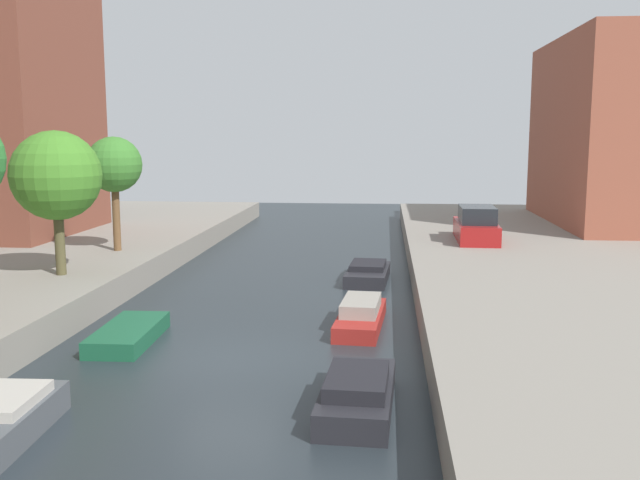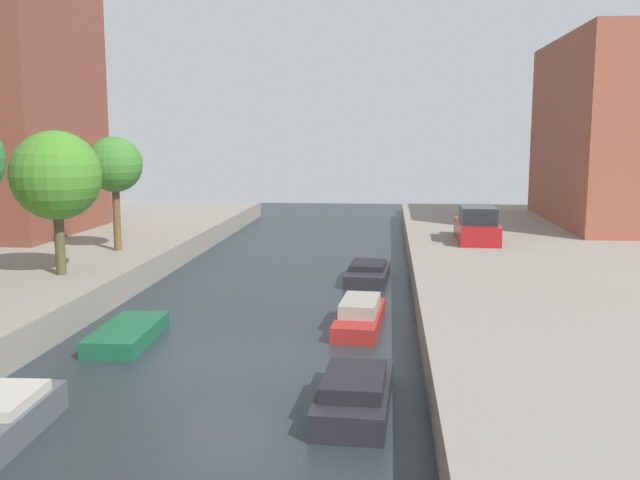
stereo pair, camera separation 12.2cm
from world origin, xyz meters
TOP-DOWN VIEW (x-y plane):
  - ground_plane at (0.00, 0.00)m, footprint 84.00×84.00m
  - street_tree_4 at (-7.10, 5.52)m, footprint 3.02×3.02m
  - street_tree_5 at (-7.10, 10.65)m, footprint 2.27×2.27m
  - parked_car at (8.06, 14.77)m, footprint 1.81×4.41m
  - moored_boat_left_3 at (-3.16, 1.23)m, footprint 1.55×3.48m
  - moored_boat_right_2 at (3.43, -3.11)m, footprint 1.62×3.69m
  - moored_boat_right_3 at (3.27, 3.45)m, footprint 1.53×4.01m
  - moored_boat_right_4 at (3.30, 10.24)m, footprint 1.80×3.70m

SIDE VIEW (x-z plane):
  - ground_plane at x=0.00m, z-range 0.00..0.00m
  - moored_boat_left_3 at x=-3.16m, z-range 0.00..0.46m
  - moored_boat_right_4 at x=3.30m, z-range -0.05..0.68m
  - moored_boat_right_3 at x=3.27m, z-range -0.07..0.78m
  - moored_boat_right_2 at x=3.43m, z-range -0.07..0.81m
  - parked_car at x=8.06m, z-range 0.87..2.46m
  - street_tree_4 at x=-7.10m, z-range 1.92..6.84m
  - street_tree_5 at x=-7.10m, z-range 2.16..6.86m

